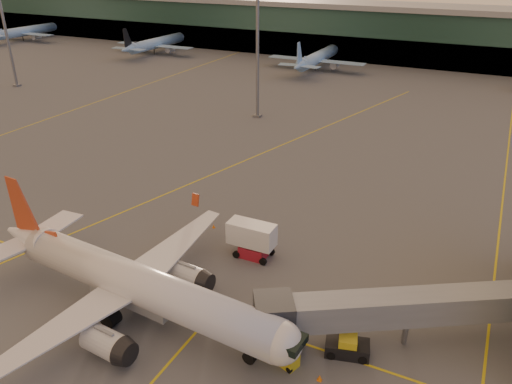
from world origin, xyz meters
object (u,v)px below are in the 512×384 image
at_px(gpu_cart, 286,358).
at_px(pushback_tug, 347,347).
at_px(catering_truck, 252,238).
at_px(main_airplane, 133,284).

distance_m(gpu_cart, pushback_tug, 5.72).
relative_size(catering_truck, pushback_tug, 1.31).
xyz_separation_m(main_airplane, gpu_cart, (16.04, 0.38, -2.99)).
xyz_separation_m(main_airplane, catering_truck, (5.64, 14.50, -1.16)).
distance_m(main_airplane, pushback_tug, 21.07).
xyz_separation_m(main_airplane, pushback_tug, (20.51, 3.95, -2.82)).
bearing_deg(catering_truck, gpu_cart, -54.27).
bearing_deg(pushback_tug, catering_truck, 129.68).
relative_size(catering_truck, gpu_cart, 2.21).
relative_size(main_airplane, gpu_cart, 14.54).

